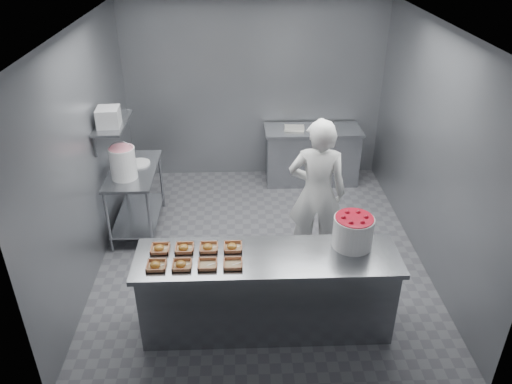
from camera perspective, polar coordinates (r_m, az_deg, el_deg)
The scene contains 24 objects.
floor at distance 6.51m, azimuth 0.53°, elevation -6.62°, with size 4.50×4.50×0.00m, color #4C4C51.
ceiling at distance 5.38m, azimuth 0.68°, elevation 18.34°, with size 4.50×4.50×0.00m, color white.
wall_back at distance 7.91m, azimuth -0.18°, elevation 11.44°, with size 4.00×0.04×2.80m, color slate.
wall_left at distance 6.06m, azimuth -18.72°, elevation 4.10°, with size 0.04×4.50×2.80m, color slate.
wall_right at distance 6.22m, azimuth 19.38°, elevation 4.67°, with size 0.04×4.50×2.80m, color slate.
service_counter at distance 5.17m, azimuth 1.26°, elevation -11.31°, with size 2.60×0.70×0.90m.
prep_table at distance 6.84m, azimuth -13.62°, elevation 0.24°, with size 0.60×1.20×0.90m.
back_counter at distance 8.01m, azimuth 6.38°, elevation 4.21°, with size 1.50×0.60×0.90m.
wall_shelf at distance 6.49m, azimuth -16.09°, elevation 7.62°, with size 0.35×0.90×0.03m, color slate.
tray_0 at distance 4.83m, azimuth -11.35°, elevation -8.21°, with size 0.19×0.18×0.06m.
tray_1 at distance 4.80m, azimuth -8.49°, elevation -8.22°, with size 0.19×0.18×0.06m.
tray_2 at distance 4.78m, azimuth -5.57°, elevation -8.23°, with size 0.19×0.18×0.04m.
tray_3 at distance 4.77m, azimuth -2.66°, elevation -8.19°, with size 0.19×0.18×0.04m.
tray_4 at distance 5.05m, azimuth -10.94°, elevation -6.35°, with size 0.19×0.18×0.06m.
tray_5 at distance 5.01m, azimuth -8.21°, elevation -6.34°, with size 0.19×0.18×0.06m.
tray_6 at distance 4.99m, azimuth -5.46°, elevation -6.32°, with size 0.19×0.18×0.06m.
tray_7 at distance 4.98m, azimuth -2.69°, elevation -6.28°, with size 0.19×0.18×0.06m.
worker at distance 5.91m, azimuth 6.98°, elevation -0.16°, with size 0.68×0.45×1.87m, color silver.
strawberry_tub at distance 5.03m, azimuth 11.04°, elevation -4.37°, with size 0.40×0.40×0.33m.
glaze_bucket at distance 6.42m, azimuth -14.97°, elevation 3.30°, with size 0.34×0.32×0.50m.
bucket_lid at distance 6.82m, azimuth -13.29°, elevation 3.20°, with size 0.31×0.31×0.02m, color silver.
rag at distance 6.84m, azimuth -12.79°, elevation 3.34°, with size 0.15×0.13×0.02m, color #CCB28C.
appliance at distance 6.32m, azimuth -16.51°, elevation 8.23°, with size 0.26×0.30×0.22m, color gray.
paper_stack at distance 7.78m, azimuth 4.40°, elevation 7.29°, with size 0.30×0.22×0.04m, color silver.
Camera 1 is at (-0.26, -5.27, 3.82)m, focal length 35.00 mm.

